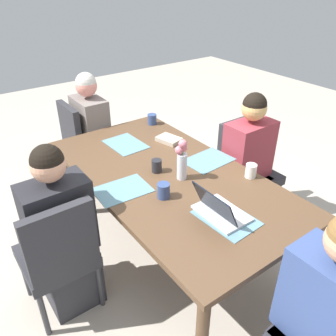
{
  "coord_description": "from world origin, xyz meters",
  "views": [
    {
      "loc": [
        -1.71,
        1.24,
        2.04
      ],
      "look_at": [
        0.0,
        0.0,
        0.79
      ],
      "focal_mm": 36.93,
      "sensor_mm": 36.0,
      "label": 1
    }
  ],
  "objects": [
    {
      "name": "coffee_mug_centre_left",
      "position": [
        0.82,
        -0.41,
        0.78
      ],
      "size": [
        0.08,
        0.08,
        0.1
      ],
      "primitive_type": "cylinder",
      "color": "#33477A",
      "rests_on": "dining_table"
    },
    {
      "name": "dining_table",
      "position": [
        0.0,
        0.0,
        0.66
      ],
      "size": [
        2.0,
        1.06,
        0.74
      ],
      "color": "brown",
      "rests_on": "ground_plane"
    },
    {
      "name": "placemat_head_left_left_near",
      "position": [
        -0.61,
        0.02,
        0.74
      ],
      "size": [
        0.37,
        0.28,
        0.0
      ],
      "primitive_type": "cube",
      "rotation": [
        0.0,
        0.0,
        0.06
      ],
      "color": "slate",
      "rests_on": "dining_table"
    },
    {
      "name": "person_far_left_mid",
      "position": [
        0.03,
        0.81,
        0.53
      ],
      "size": [
        0.36,
        0.4,
        1.19
      ],
      "color": "#2D2D33",
      "rests_on": "ground_plane"
    },
    {
      "name": "placemat_near_right_near",
      "position": [
        -0.02,
        -0.37,
        0.74
      ],
      "size": [
        0.28,
        0.38,
        0.0
      ],
      "primitive_type": "cube",
      "rotation": [
        0.0,
        0.0,
        1.63
      ],
      "color": "slate",
      "rests_on": "dining_table"
    },
    {
      "name": "coffee_mug_near_right",
      "position": [
        -0.21,
        0.19,
        0.79
      ],
      "size": [
        0.08,
        0.08,
        0.1
      ],
      "primitive_type": "cylinder",
      "color": "#33477A",
      "rests_on": "dining_table"
    },
    {
      "name": "flower_vase",
      "position": [
        -0.1,
        -0.04,
        0.91
      ],
      "size": [
        0.09,
        0.09,
        0.31
      ],
      "color": "silver",
      "rests_on": "dining_table"
    },
    {
      "name": "chair_head_right_left_far",
      "position": [
        1.32,
        0.09,
        0.5
      ],
      "size": [
        0.44,
        0.44,
        0.9
      ],
      "color": "#2D2D33",
      "rests_on": "ground_plane"
    },
    {
      "name": "coffee_mug_centre_right",
      "position": [
        0.08,
        0.04,
        0.78
      ],
      "size": [
        0.07,
        0.07,
        0.09
      ],
      "primitive_type": "cylinder",
      "color": "#232328",
      "rests_on": "dining_table"
    },
    {
      "name": "coffee_mug_near_left",
      "position": [
        -0.37,
        -0.45,
        0.79
      ],
      "size": [
        0.08,
        0.08,
        0.1
      ],
      "primitive_type": "cylinder",
      "color": "white",
      "rests_on": "dining_table"
    },
    {
      "name": "person_near_right_near",
      "position": [
        -0.04,
        -0.8,
        0.53
      ],
      "size": [
        0.36,
        0.4,
        1.19
      ],
      "color": "#2D2D33",
      "rests_on": "ground_plane"
    },
    {
      "name": "person_head_right_left_far",
      "position": [
        1.26,
        0.02,
        0.53
      ],
      "size": [
        0.4,
        0.36,
        1.19
      ],
      "color": "#2D2D33",
      "rests_on": "ground_plane"
    },
    {
      "name": "laptop_head_left_left_near",
      "position": [
        -0.57,
        0.04,
        0.78
      ],
      "size": [
        0.32,
        0.22,
        0.2
      ],
      "color": "silver",
      "rests_on": "dining_table"
    },
    {
      "name": "ground_plane",
      "position": [
        0.0,
        0.0,
        0.0
      ],
      "size": [
        10.0,
        10.0,
        0.0
      ],
      "primitive_type": "plane",
      "color": "#B2A899"
    },
    {
      "name": "book_red_cover",
      "position": [
        0.43,
        -0.32,
        0.75
      ],
      "size": [
        0.23,
        0.18,
        0.04
      ],
      "primitive_type": "cube",
      "rotation": [
        0.0,
        0.0,
        0.24
      ],
      "color": "#B2A38E",
      "rests_on": "dining_table"
    },
    {
      "name": "person_head_left_left_near",
      "position": [
        -1.3,
        0.03,
        0.53
      ],
      "size": [
        0.4,
        0.36,
        1.19
      ],
      "color": "#2D2D33",
      "rests_on": "ground_plane"
    },
    {
      "name": "chair_near_right_near",
      "position": [
        0.03,
        -0.86,
        0.5
      ],
      "size": [
        0.44,
        0.44,
        0.9
      ],
      "color": "#2D2D33",
      "rests_on": "ground_plane"
    },
    {
      "name": "placemat_head_right_left_far",
      "position": [
        0.6,
        0.01,
        0.74
      ],
      "size": [
        0.37,
        0.27,
        0.0
      ],
      "primitive_type": "cube",
      "rotation": [
        0.0,
        0.0,
        3.18
      ],
      "color": "slate",
      "rests_on": "dining_table"
    },
    {
      "name": "placemat_far_left_mid",
      "position": [
        0.01,
        0.37,
        0.74
      ],
      "size": [
        0.28,
        0.37,
        0.0
      ],
      "primitive_type": "cube",
      "rotation": [
        0.0,
        0.0,
        -1.63
      ],
      "color": "slate",
      "rests_on": "dining_table"
    },
    {
      "name": "chair_far_left_mid",
      "position": [
        -0.05,
        0.87,
        0.5
      ],
      "size": [
        0.44,
        0.44,
        0.9
      ],
      "color": "#2D2D33",
      "rests_on": "ground_plane"
    }
  ]
}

